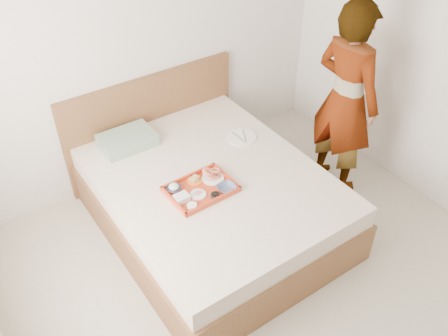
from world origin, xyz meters
TOP-DOWN VIEW (x-y plane):
  - ground at (0.00, 0.00)m, footprint 3.50×4.00m
  - wall_back at (0.00, 2.00)m, footprint 3.50×0.01m
  - bed at (-0.02, 1.00)m, footprint 1.65×2.00m
  - headboard at (-0.02, 1.97)m, footprint 1.65×0.06m
  - pillow at (-0.37, 1.72)m, footprint 0.44×0.30m
  - tray at (-0.18, 0.90)m, footprint 0.49×0.36m
  - prawn_plate at (-0.03, 0.95)m, footprint 0.17×0.17m
  - navy_bowl_big at (-0.02, 0.79)m, footprint 0.14×0.14m
  - sauce_dish at (-0.14, 0.77)m, footprint 0.07×0.07m
  - meat_plate at (-0.23, 0.86)m, footprint 0.12×0.12m
  - bread_plate at (-0.16, 1.01)m, footprint 0.12×0.12m
  - salad_bowl at (-0.34, 1.00)m, footprint 0.11×0.11m
  - plastic_tub at (-0.35, 0.88)m, footprint 0.10×0.09m
  - cheese_round at (-0.33, 0.77)m, footprint 0.07×0.07m
  - dinner_plate at (0.47, 1.27)m, footprint 0.32×0.32m
  - person at (1.21, 0.85)m, footprint 0.44×0.65m

SIDE VIEW (x-z plane):
  - ground at x=0.00m, z-range -0.01..0.01m
  - bed at x=-0.02m, z-range 0.00..0.53m
  - headboard at x=-0.02m, z-range 0.00..0.95m
  - dinner_plate at x=0.47m, z-range 0.53..0.54m
  - meat_plate at x=-0.23m, z-range 0.54..0.55m
  - bread_plate at x=-0.16m, z-range 0.54..0.55m
  - prawn_plate at x=-0.03m, z-range 0.54..0.55m
  - tray at x=-0.18m, z-range 0.53..0.57m
  - cheese_round at x=-0.33m, z-range 0.54..0.57m
  - sauce_dish at x=-0.14m, z-range 0.54..0.57m
  - salad_bowl at x=-0.34m, z-range 0.54..0.58m
  - navy_bowl_big at x=-0.02m, z-range 0.54..0.58m
  - plastic_tub at x=-0.35m, z-range 0.54..0.59m
  - pillow at x=-0.37m, z-range 0.53..0.64m
  - person at x=1.21m, z-range 0.00..1.71m
  - wall_back at x=0.00m, z-range 0.00..2.60m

